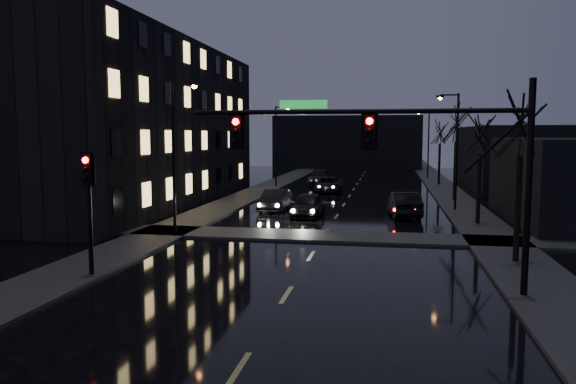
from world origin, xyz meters
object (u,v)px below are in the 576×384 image
at_px(oncoming_car_a, 308,205).
at_px(lead_car, 404,204).
at_px(oncoming_car_c, 329,185).
at_px(oncoming_car_d, 319,177).
at_px(oncoming_car_b, 275,200).

height_order(oncoming_car_a, lead_car, lead_car).
relative_size(oncoming_car_a, oncoming_car_c, 0.88).
xyz_separation_m(oncoming_car_a, oncoming_car_c, (-0.25, 15.21, -0.06)).
distance_m(oncoming_car_a, lead_car, 6.17).
distance_m(oncoming_car_c, lead_car, 15.43).
relative_size(oncoming_car_a, oncoming_car_d, 0.85).
bearing_deg(oncoming_car_a, oncoming_car_b, 139.06).
bearing_deg(oncoming_car_c, oncoming_car_d, 101.40).
xyz_separation_m(oncoming_car_a, oncoming_car_d, (-2.04, 22.67, 0.00)).
bearing_deg(oncoming_car_d, oncoming_car_a, -87.68).
relative_size(oncoming_car_b, oncoming_car_d, 0.83).
height_order(oncoming_car_d, lead_car, lead_car).
relative_size(oncoming_car_a, lead_car, 0.93).
xyz_separation_m(oncoming_car_a, oncoming_car_b, (-2.63, 2.36, -0.04)).
height_order(oncoming_car_a, oncoming_car_b, oncoming_car_a).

